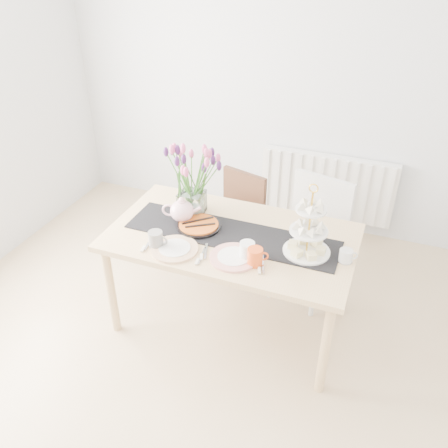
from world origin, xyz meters
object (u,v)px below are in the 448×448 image
(chair_white, at_px, (312,230))
(plate_right, at_px, (234,257))
(chair_brown, at_px, (236,215))
(tulip_vase, at_px, (191,171))
(cake_stand, at_px, (308,236))
(tart_tin, at_px, (199,226))
(teapot, at_px, (182,211))
(mug_grey, at_px, (156,239))
(radiator, at_px, (327,186))
(mug_orange, at_px, (255,257))
(dining_table, at_px, (231,244))
(cream_jug, at_px, (346,256))
(mug_white, at_px, (247,250))
(plate_left, at_px, (175,249))

(chair_white, height_order, plate_right, chair_white)
(chair_brown, height_order, tulip_vase, tulip_vase)
(cake_stand, relative_size, tart_tin, 1.45)
(teapot, distance_m, plate_right, 0.55)
(mug_grey, bearing_deg, tulip_vase, 81.83)
(tulip_vase, bearing_deg, radiator, 60.96)
(chair_white, height_order, mug_orange, chair_white)
(dining_table, height_order, plate_right, plate_right)
(cream_jug, xyz_separation_m, mug_orange, (-0.50, -0.22, 0.01))
(tulip_vase, xyz_separation_m, teapot, (-0.02, -0.12, -0.24))
(mug_orange, bearing_deg, teapot, 129.79)
(chair_white, distance_m, tart_tin, 0.90)
(dining_table, bearing_deg, mug_grey, -143.44)
(chair_brown, distance_m, mug_grey, 1.06)
(teapot, xyz_separation_m, cream_jug, (1.10, -0.06, -0.04))
(dining_table, height_order, mug_white, mug_white)
(chair_brown, height_order, plate_right, chair_brown)
(teapot, distance_m, plate_left, 0.35)
(tulip_vase, height_order, plate_right, tulip_vase)
(radiator, xyz_separation_m, chair_white, (0.06, -0.91, 0.10))
(dining_table, xyz_separation_m, plate_left, (-0.27, -0.29, 0.08))
(chair_brown, relative_size, mug_grey, 7.45)
(radiator, xyz_separation_m, tart_tin, (-0.61, -1.48, 0.32))
(radiator, height_order, plate_right, plate_right)
(cream_jug, xyz_separation_m, plate_left, (-1.01, -0.26, -0.03))
(mug_white, bearing_deg, dining_table, 160.16)
(mug_orange, bearing_deg, mug_white, 120.63)
(tart_tin, relative_size, plate_left, 0.99)
(chair_brown, height_order, cake_stand, cake_stand)
(radiator, height_order, chair_white, chair_white)
(radiator, height_order, mug_white, mug_white)
(radiator, xyz_separation_m, mug_white, (-0.20, -1.68, 0.35))
(chair_white, bearing_deg, tart_tin, -124.92)
(mug_grey, xyz_separation_m, mug_orange, (0.63, 0.05, 0.00))
(tart_tin, height_order, mug_grey, mug_grey)
(mug_orange, bearing_deg, cream_jug, -1.23)
(chair_brown, relative_size, mug_white, 7.33)
(teapot, height_order, mug_white, teapot)
(cream_jug, xyz_separation_m, mug_white, (-0.56, -0.18, 0.01))
(chair_white, xyz_separation_m, plate_left, (-0.70, -0.85, 0.21))
(dining_table, distance_m, teapot, 0.40)
(radiator, relative_size, dining_table, 0.75)
(mug_orange, bearing_deg, cake_stand, 15.16)
(radiator, relative_size, mug_white, 10.91)
(radiator, distance_m, cake_stand, 1.56)
(cake_stand, height_order, teapot, cake_stand)
(chair_brown, height_order, cream_jug, cream_jug)
(dining_table, relative_size, plate_left, 5.41)
(radiator, distance_m, mug_white, 1.73)
(radiator, distance_m, tart_tin, 1.63)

